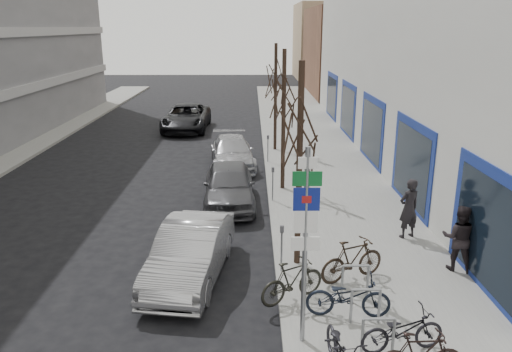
{
  "coord_description": "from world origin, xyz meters",
  "views": [
    {
      "loc": [
        1.38,
        -8.77,
        6.28
      ],
      "look_at": [
        1.51,
        5.48,
        2.0
      ],
      "focal_mm": 35.0,
      "sensor_mm": 36.0,
      "label": 1
    }
  ],
  "objects_px": {
    "bike_mid_curb": "(348,293)",
    "pedestrian_near": "(409,208)",
    "tree_far": "(276,72)",
    "tree_near": "(301,118)",
    "bike_far_inner": "(352,259)",
    "lane_car": "(186,117)",
    "parked_car_back": "(232,152)",
    "pedestrian_far": "(459,238)",
    "parked_car_front": "(190,252)",
    "bike_far_curb": "(403,327)",
    "highway_sign_pole": "(305,236)",
    "meter_mid": "(273,181)",
    "bike_rack": "(366,302)",
    "tree_mid": "(284,87)",
    "meter_back": "(268,146)",
    "bike_near_left": "(341,348)",
    "bike_mid_inner": "(292,280)",
    "meter_front": "(282,244)",
    "parked_car_mid": "(229,185)"
  },
  "relations": [
    {
      "from": "parked_car_back",
      "to": "pedestrian_far",
      "type": "height_order",
      "value": "pedestrian_far"
    },
    {
      "from": "bike_rack",
      "to": "pedestrian_far",
      "type": "bearing_deg",
      "value": 39.93
    },
    {
      "from": "bike_rack",
      "to": "meter_mid",
      "type": "distance_m",
      "value": 8.07
    },
    {
      "from": "pedestrian_near",
      "to": "tree_far",
      "type": "bearing_deg",
      "value": -95.99
    },
    {
      "from": "parked_car_mid",
      "to": "bike_near_left",
      "type": "bearing_deg",
      "value": -78.6
    },
    {
      "from": "tree_mid",
      "to": "parked_car_back",
      "type": "distance_m",
      "value": 5.48
    },
    {
      "from": "bike_far_curb",
      "to": "parked_car_mid",
      "type": "relative_size",
      "value": 0.38
    },
    {
      "from": "tree_mid",
      "to": "bike_near_left",
      "type": "height_order",
      "value": "tree_mid"
    },
    {
      "from": "lane_car",
      "to": "highway_sign_pole",
      "type": "bearing_deg",
      "value": -76.16
    },
    {
      "from": "parked_car_back",
      "to": "parked_car_front",
      "type": "bearing_deg",
      "value": -99.88
    },
    {
      "from": "tree_far",
      "to": "lane_car",
      "type": "xyz_separation_m",
      "value": [
        -5.31,
        5.82,
        -3.3
      ]
    },
    {
      "from": "bike_mid_curb",
      "to": "pedestrian_near",
      "type": "bearing_deg",
      "value": -26.92
    },
    {
      "from": "pedestrian_near",
      "to": "bike_far_inner",
      "type": "bearing_deg",
      "value": 27.42
    },
    {
      "from": "bike_rack",
      "to": "parked_car_mid",
      "type": "bearing_deg",
      "value": 112.31
    },
    {
      "from": "lane_car",
      "to": "pedestrian_near",
      "type": "bearing_deg",
      "value": -61.94
    },
    {
      "from": "meter_back",
      "to": "pedestrian_far",
      "type": "height_order",
      "value": "pedestrian_far"
    },
    {
      "from": "bike_far_curb",
      "to": "parked_car_front",
      "type": "bearing_deg",
      "value": 43.69
    },
    {
      "from": "highway_sign_pole",
      "to": "pedestrian_near",
      "type": "xyz_separation_m",
      "value": [
        3.67,
        5.17,
        -1.39
      ]
    },
    {
      "from": "tree_near",
      "to": "meter_mid",
      "type": "bearing_deg",
      "value": 95.14
    },
    {
      "from": "tree_far",
      "to": "bike_mid_inner",
      "type": "distance_m",
      "value": 15.37
    },
    {
      "from": "tree_mid",
      "to": "meter_front",
      "type": "relative_size",
      "value": 4.33
    },
    {
      "from": "bike_mid_curb",
      "to": "pedestrian_far",
      "type": "distance_m",
      "value": 3.95
    },
    {
      "from": "tree_far",
      "to": "bike_mid_inner",
      "type": "relative_size",
      "value": 3.19
    },
    {
      "from": "bike_mid_inner",
      "to": "lane_car",
      "type": "bearing_deg",
      "value": -17.17
    },
    {
      "from": "highway_sign_pole",
      "to": "meter_mid",
      "type": "height_order",
      "value": "highway_sign_pole"
    },
    {
      "from": "meter_back",
      "to": "parked_car_front",
      "type": "relative_size",
      "value": 0.29
    },
    {
      "from": "highway_sign_pole",
      "to": "bike_mid_inner",
      "type": "xyz_separation_m",
      "value": [
        -0.09,
        1.53,
        -1.78
      ]
    },
    {
      "from": "parked_car_back",
      "to": "tree_far",
      "type": "bearing_deg",
      "value": 46.49
    },
    {
      "from": "bike_rack",
      "to": "tree_near",
      "type": "height_order",
      "value": "tree_near"
    },
    {
      "from": "meter_back",
      "to": "bike_far_inner",
      "type": "height_order",
      "value": "meter_back"
    },
    {
      "from": "tree_mid",
      "to": "bike_mid_inner",
      "type": "distance_m",
      "value": 9.15
    },
    {
      "from": "bike_far_curb",
      "to": "meter_mid",
      "type": "bearing_deg",
      "value": 3.52
    },
    {
      "from": "bike_far_curb",
      "to": "pedestrian_far",
      "type": "bearing_deg",
      "value": -45.58
    },
    {
      "from": "tree_mid",
      "to": "parked_car_front",
      "type": "bearing_deg",
      "value": -111.61
    },
    {
      "from": "tree_far",
      "to": "meter_back",
      "type": "relative_size",
      "value": 4.33
    },
    {
      "from": "tree_far",
      "to": "meter_mid",
      "type": "relative_size",
      "value": 4.33
    },
    {
      "from": "bike_mid_curb",
      "to": "bike_far_inner",
      "type": "distance_m",
      "value": 1.7
    },
    {
      "from": "bike_near_left",
      "to": "parked_car_back",
      "type": "xyz_separation_m",
      "value": [
        -2.51,
        14.75,
        -0.01
      ]
    },
    {
      "from": "tree_far",
      "to": "pedestrian_far",
      "type": "xyz_separation_m",
      "value": [
        4.15,
        -13.43,
        -3.06
      ]
    },
    {
      "from": "tree_far",
      "to": "tree_near",
      "type": "bearing_deg",
      "value": -90.0
    },
    {
      "from": "tree_near",
      "to": "pedestrian_far",
      "type": "bearing_deg",
      "value": -5.97
    },
    {
      "from": "tree_far",
      "to": "parked_car_front",
      "type": "height_order",
      "value": "tree_far"
    },
    {
      "from": "highway_sign_pole",
      "to": "bike_near_left",
      "type": "bearing_deg",
      "value": -59.93
    },
    {
      "from": "bike_rack",
      "to": "tree_far",
      "type": "relative_size",
      "value": 0.41
    },
    {
      "from": "bike_far_inner",
      "to": "parked_car_mid",
      "type": "distance_m",
      "value": 6.85
    },
    {
      "from": "meter_front",
      "to": "meter_back",
      "type": "height_order",
      "value": "same"
    },
    {
      "from": "bike_far_curb",
      "to": "meter_front",
      "type": "bearing_deg",
      "value": 22.54
    },
    {
      "from": "tree_near",
      "to": "lane_car",
      "type": "distance_m",
      "value": 19.84
    },
    {
      "from": "bike_rack",
      "to": "pedestrian_near",
      "type": "height_order",
      "value": "pedestrian_near"
    },
    {
      "from": "meter_mid",
      "to": "tree_far",
      "type": "bearing_deg",
      "value": 86.78
    }
  ]
}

